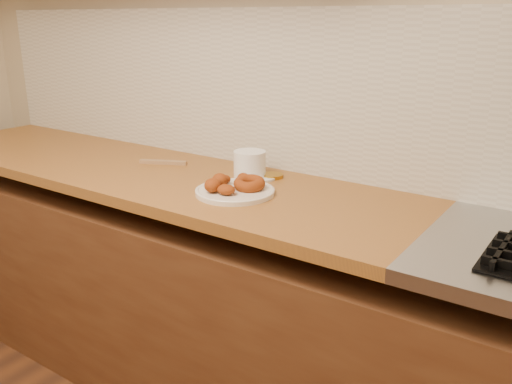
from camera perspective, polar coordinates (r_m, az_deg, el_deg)
wall_back at (r=1.97m, az=7.44°, el=14.46°), size 4.00×0.02×2.70m
base_cabinet at (r=2.01m, az=2.09°, el=-14.48°), size 3.60×0.60×0.77m
butcher_block at (r=2.20m, az=-12.19°, el=2.09°), size 2.30×0.62×0.04m
backsplash at (r=1.97m, az=7.11°, el=10.10°), size 3.60×0.02×0.60m
donut_plate at (r=1.81m, az=-2.24°, el=0.04°), size 0.27×0.27×0.02m
ring_donut at (r=1.81m, az=-0.73°, el=0.91°), size 0.15×0.15×0.05m
fried_dough_chunks at (r=1.81m, az=-3.42°, el=0.96°), size 0.14×0.21×0.05m
plastic_tub at (r=1.99m, az=-0.67°, el=2.94°), size 0.14×0.14×0.10m
tub_lid at (r=1.99m, az=0.26°, el=1.59°), size 0.14×0.14×0.01m
brass_jar_lid at (r=2.00m, az=1.77°, el=1.72°), size 0.08×0.08×0.01m
wooden_utensil at (r=2.22m, az=-9.74°, el=3.10°), size 0.18×0.10×0.01m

